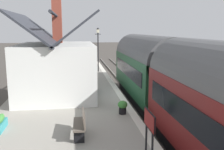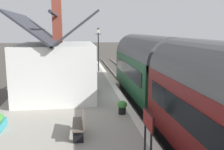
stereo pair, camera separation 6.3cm
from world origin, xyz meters
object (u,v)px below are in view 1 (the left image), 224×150
Objects in this scene: planter_edge_near at (123,107)px; station_building at (57,67)px; train at (175,82)px; station_sign_board at (150,125)px; bench_by_lamp at (79,70)px; bench_near_building at (79,64)px; bench_platform_end at (81,123)px; planter_by_door at (53,68)px; planter_bench_left at (0,123)px; lamp_post_platform at (98,41)px.

station_building is at bearing 38.09° from planter_edge_near.
train is 5.43m from station_sign_board.
bench_by_lamp is at bearing 6.94° from station_sign_board.
station_building reaches higher than bench_near_building.
station_building is 9.96× the size of planter_edge_near.
planter_by_door is at bearing 8.49° from bench_platform_end.
station_sign_board is at bearing -166.57° from planter_by_door.
planter_bench_left is 1.76× the size of planter_edge_near.
bench_near_building is 15.01m from planter_bench_left.
bench_near_building is at bearing 7.30° from planter_edge_near.
train is 29.79× the size of planter_edge_near.
bench_near_building is at bearing 48.56° from lamp_post_platform.
bench_platform_end is 3.00m from station_sign_board.
station_building reaches higher than planter_by_door.
lamp_post_platform reaches higher than train.
planter_bench_left is (1.02, 3.04, -0.20)m from bench_platform_end.
planter_bench_left is 14.27m from lamp_post_platform.
bench_by_lamp is (5.94, -1.29, -1.16)m from station_building.
station_building is 8.95m from station_sign_board.
station_building reaches higher than bench_platform_end.
planter_by_door is at bearing 6.72° from station_building.
train reaches higher than station_sign_board.
station_building is 9.68m from bench_near_building.
train is at bearing -60.64° from bench_platform_end.
bench_near_building is at bearing -67.10° from planter_by_door.
bench_by_lamp is at bearing 24.48° from train.
train is 12.03m from lamp_post_platform.
lamp_post_platform is 2.51× the size of station_sign_board.
planter_by_door is (12.15, 6.66, -0.98)m from train.
bench_platform_end is at bearing -169.10° from station_building.
planter_edge_near is 0.39× the size of station_sign_board.
bench_platform_end is (-15.67, 0.19, 0.00)m from bench_near_building.
station_sign_board is at bearing -123.69° from planter_bench_left.
station_building is at bearing 171.75° from bench_near_building.
station_sign_board is (-2.25, -1.85, 0.71)m from bench_platform_end.
lamp_post_platform is at bearing -96.74° from planter_by_door.
train is 12.98× the size of bench_by_lamp.
planter_bench_left is at bearing 159.50° from lamp_post_platform.
train is 7.73m from planter_bench_left.
bench_by_lamp is 11.52m from planter_bench_left.
planter_by_door is at bearing 112.90° from bench_near_building.
station_building is at bearing 10.90° from bench_platform_end.
station_building reaches higher than planter_bench_left.
bench_platform_end is 14.48m from lamp_post_platform.
bench_by_lamp and bench_platform_end have the same top height.
lamp_post_platform is at bearing 0.21° from planter_edge_near.
station_sign_board is (-4.76, 2.62, -0.14)m from train.
bench_by_lamp is at bearing -0.49° from bench_platform_end.
planter_bench_left is at bearing 56.31° from station_sign_board.
train is 5.20m from bench_platform_end.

